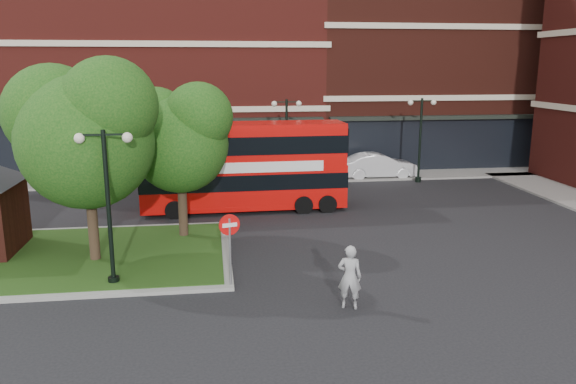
{
  "coord_description": "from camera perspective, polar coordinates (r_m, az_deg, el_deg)",
  "views": [
    {
      "loc": [
        -2.26,
        -17.25,
        6.91
      ],
      "look_at": [
        0.66,
        4.13,
        2.0
      ],
      "focal_mm": 35.0,
      "sensor_mm": 36.0,
      "label": 1
    }
  ],
  "objects": [
    {
      "name": "woman",
      "position": [
        16.4,
        6.28,
        -8.57
      ],
      "size": [
        0.8,
        0.65,
        1.9
      ],
      "primitive_type": "imported",
      "rotation": [
        0.0,
        0.0,
        2.82
      ],
      "color": "#959598",
      "rests_on": "ground"
    },
    {
      "name": "traffic_island",
      "position": [
        22.13,
        -22.53,
        -6.21
      ],
      "size": [
        12.6,
        7.6,
        0.15
      ],
      "color": "gray",
      "rests_on": "ground"
    },
    {
      "name": "terrace_far_left",
      "position": [
        41.65,
        -16.1,
        12.46
      ],
      "size": [
        26.0,
        12.0,
        14.0
      ],
      "primitive_type": "cube",
      "color": "maroon",
      "rests_on": "ground"
    },
    {
      "name": "terrace_far_right",
      "position": [
        44.35,
        14.14,
        13.85
      ],
      "size": [
        18.0,
        12.0,
        16.0
      ],
      "primitive_type": "cube",
      "color": "#471911",
      "rests_on": "ground"
    },
    {
      "name": "ground",
      "position": [
        18.72,
        -0.3,
        -8.84
      ],
      "size": [
        120.0,
        120.0,
        0.0
      ],
      "primitive_type": "plane",
      "color": "black",
      "rests_on": "ground"
    },
    {
      "name": "lamp_far_left",
      "position": [
        32.29,
        -0.14,
        5.56
      ],
      "size": [
        1.72,
        0.36,
        5.0
      ],
      "color": "black",
      "rests_on": "ground"
    },
    {
      "name": "no_entry_sign",
      "position": [
        17.54,
        -5.95,
        -4.46
      ],
      "size": [
        0.66,
        0.22,
        2.41
      ],
      "rotation": [
        0.0,
        0.0,
        0.26
      ],
      "color": "slate",
      "rests_on": "ground"
    },
    {
      "name": "bus",
      "position": [
        26.9,
        -4.51,
        3.19
      ],
      "size": [
        9.74,
        2.43,
        3.7
      ],
      "rotation": [
        0.0,
        0.0,
        0.02
      ],
      "color": "#C30A07",
      "rests_on": "ground"
    },
    {
      "name": "tree_island_east",
      "position": [
        22.51,
        -11.15,
        5.77
      ],
      "size": [
        4.46,
        3.9,
        6.29
      ],
      "color": "#2D2116",
      "rests_on": "ground"
    },
    {
      "name": "lamp_far_right",
      "position": [
        34.28,
        13.29,
        5.64
      ],
      "size": [
        1.72,
        0.36,
        5.0
      ],
      "color": "black",
      "rests_on": "ground"
    },
    {
      "name": "car_white",
      "position": [
        35.32,
        9.14,
        2.66
      ],
      "size": [
        4.76,
        1.73,
        1.56
      ],
      "primitive_type": "imported",
      "rotation": [
        0.0,
        0.0,
        1.59
      ],
      "color": "silver",
      "rests_on": "ground"
    },
    {
      "name": "pavement_far",
      "position": [
        34.51,
        -3.88,
        1.34
      ],
      "size": [
        44.0,
        3.0,
        0.12
      ],
      "primitive_type": "cube",
      "color": "slate",
      "rests_on": "ground"
    },
    {
      "name": "car_silver",
      "position": [
        33.82,
        -6.88,
        2.24
      ],
      "size": [
        4.61,
        2.25,
        1.52
      ],
      "primitive_type": "imported",
      "rotation": [
        0.0,
        0.0,
        1.47
      ],
      "color": "silver",
      "rests_on": "ground"
    },
    {
      "name": "lamp_island",
      "position": [
        18.21,
        -17.82,
        -0.76
      ],
      "size": [
        1.72,
        0.36,
        5.0
      ],
      "color": "black",
      "rests_on": "ground"
    },
    {
      "name": "tree_island_west",
      "position": [
        20.4,
        -20.13,
        6.09
      ],
      "size": [
        5.4,
        4.71,
        7.21
      ],
      "color": "#2D2116",
      "rests_on": "ground"
    }
  ]
}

